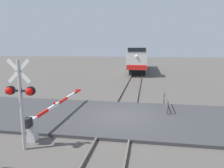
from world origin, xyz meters
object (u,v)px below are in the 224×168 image
(crossing_signal, at_px, (20,96))
(guard_railing, at_px, (166,101))
(crossing_gate, at_px, (45,116))
(locomotive, at_px, (139,59))

(crossing_signal, distance_m, guard_railing, 8.93)
(crossing_gate, bearing_deg, guard_railing, 36.21)
(locomotive, xyz_separation_m, crossing_gate, (-3.44, -27.21, -1.34))
(locomotive, bearing_deg, crossing_signal, -96.60)
(locomotive, relative_size, guard_railing, 6.21)
(guard_railing, bearing_deg, crossing_signal, -133.30)
(crossing_gate, xyz_separation_m, guard_railing, (6.10, 4.46, -0.13))
(crossing_signal, height_order, guard_railing, crossing_signal)
(locomotive, relative_size, crossing_signal, 4.75)
(locomotive, distance_m, guard_railing, 22.95)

